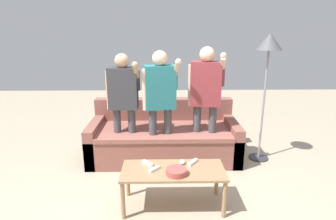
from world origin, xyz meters
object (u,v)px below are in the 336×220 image
couch (164,138)px  snack_bowl (176,172)px  game_remote_wand_far (154,169)px  game_remote_wand_spare (148,163)px  game_remote_wand_near (193,162)px  game_remote_nunchuk (182,162)px  player_left (123,97)px  coffee_table (173,174)px  player_center (160,96)px  player_right (206,93)px  floor_lamp (269,51)px

couch → snack_bowl: bearing=-85.0°
game_remote_wand_far → game_remote_wand_spare: size_ratio=1.00×
snack_bowl → game_remote_wand_far: 0.24m
game_remote_wand_near → game_remote_wand_spare: same height
game_remote_nunchuk → player_left: player_left is taller
coffee_table → game_remote_nunchuk: size_ratio=12.23×
player_center → player_right: 0.61m
couch → player_right: (0.56, -0.25, 0.74)m
snack_bowl → player_left: bearing=120.4°
game_remote_nunchuk → game_remote_wand_spare: (-0.38, -0.01, -0.01)m
couch → floor_lamp: size_ratio=1.19×
couch → game_remote_wand_far: (-0.11, -1.29, 0.17)m
player_left → game_remote_wand_far: (0.43, -1.04, -0.52)m
player_center → game_remote_nunchuk: bearing=-73.6°
player_left → player_center: player_center is taller
game_remote_wand_near → floor_lamp: bearing=42.5°
player_left → player_right: (1.10, -0.00, 0.05)m
couch → player_left: 0.91m
coffee_table → player_left: (-0.63, 1.02, 0.59)m
snack_bowl → player_right: size_ratio=0.13×
coffee_table → player_center: (-0.14, 0.95, 0.62)m
floor_lamp → game_remote_wand_spare: size_ratio=13.47×
game_remote_nunchuk → floor_lamp: (1.20, 1.00, 1.10)m
snack_bowl → game_remote_wand_near: (0.19, 0.23, -0.01)m
couch → game_remote_wand_far: couch is taller
game_remote_wand_spare → player_center: bearing=80.8°
coffee_table → player_right: player_right is taller
game_remote_wand_near → game_remote_wand_spare: bearing=-178.3°
coffee_table → snack_bowl: size_ratio=5.05×
snack_bowl → game_remote_wand_near: 0.30m
game_remote_wand_far → snack_bowl: bearing=-20.2°
player_right → game_remote_wand_near: size_ratio=10.56×
game_remote_nunchuk → game_remote_wand_far: (-0.30, -0.14, -0.01)m
game_remote_wand_near → game_remote_wand_far: same height
couch → game_remote_wand_spare: bearing=-99.0°
game_remote_wand_far → player_left: bearing=112.7°
game_remote_nunchuk → player_left: size_ratio=0.06×
player_right → game_remote_wand_spare: (-0.74, -0.90, -0.58)m
game_remote_wand_spare → player_right: bearing=50.5°
player_left → game_remote_wand_spare: bearing=-68.4°
couch → game_remote_nunchuk: size_ratio=24.17×
floor_lamp → player_left: (-1.93, -0.10, -0.58)m
game_remote_wand_far → couch: bearing=85.3°
snack_bowl → game_remote_wand_near: size_ratio=1.39×
game_remote_nunchuk → player_center: (-0.24, 0.82, 0.54)m
couch → snack_bowl: 1.39m
couch → game_remote_nunchuk: (0.19, -1.14, 0.18)m
snack_bowl → player_right: player_right is taller
snack_bowl → game_remote_nunchuk: size_ratio=2.42×
snack_bowl → player_right: (0.44, 1.12, 0.56)m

